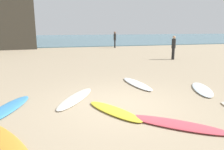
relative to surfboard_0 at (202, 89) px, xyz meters
The scene contains 11 objects.
ground_plane 3.36m from the surfboard_0, 168.90° to the right, with size 120.00×120.00×0.00m, color tan.
ocean_water 38.53m from the surfboard_0, 94.91° to the left, with size 120.00×40.00×0.08m, color slate.
surfboard_0 is the anchor object (origin of this frame).
surfboard_1 2.40m from the surfboard_0, 147.18° to the left, with size 0.51×2.16×0.08m, color white.
surfboard_2 3.80m from the surfboard_0, 161.88° to the right, with size 0.50×1.93×0.08m, color yellow.
surfboard_4 6.44m from the surfboard_0, behind, with size 0.56×2.27×0.08m, color #4498DA.
surfboard_5 3.36m from the surfboard_0, 136.48° to the right, with size 0.51×2.33×0.08m, color #E24A57.
surfboard_6 4.51m from the surfboard_0, behind, with size 0.52×2.27×0.06m, color silver.
surfboard_7 6.48m from the surfboard_0, 160.81° to the right, with size 0.48×2.30×0.07m, color orange.
beachgoer_near 7.76m from the surfboard_0, 67.62° to the left, with size 0.34×0.34×1.66m.
beachgoer_mid 16.70m from the surfboard_0, 85.72° to the left, with size 0.32×0.34×1.78m.
Camera 1 is at (-1.70, -5.71, 2.22)m, focal length 34.21 mm.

